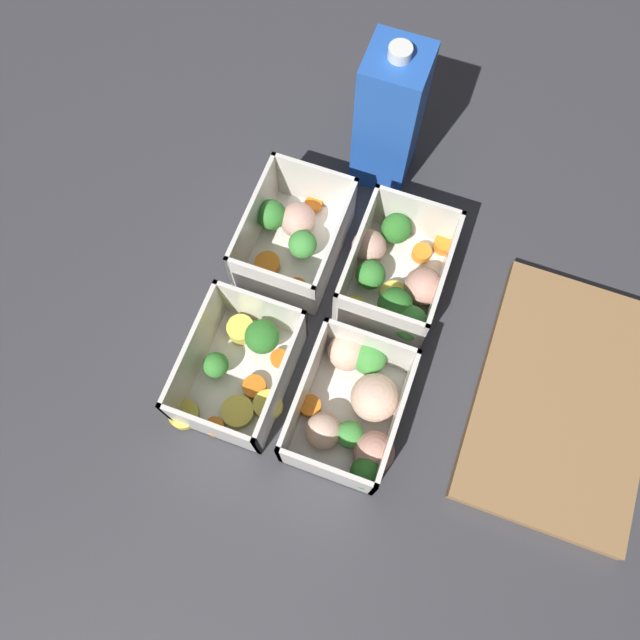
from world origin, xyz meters
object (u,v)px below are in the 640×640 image
object	(u,v)px
container_far_right	(356,407)
container_far_left	(396,276)
container_near_left	(293,234)
juice_carton	(391,120)
container_near_right	(241,368)

from	to	relation	value
container_far_right	container_far_left	bearing A→B (deg)	-178.20
container_near_left	container_far_right	distance (m)	0.22
juice_carton	container_far_left	bearing A→B (deg)	22.25
container_near_left	container_far_right	xyz separation A→B (m)	(0.17, 0.13, 0.00)
container_far_left	container_far_right	bearing A→B (deg)	1.80
container_near_left	container_near_right	distance (m)	0.17
container_far_left	container_near_right	bearing A→B (deg)	-38.18
container_far_right	juice_carton	xyz separation A→B (m)	(-0.31, -0.07, 0.07)
container_near_right	container_far_left	size ratio (longest dim) A/B	1.02
juice_carton	container_far_right	bearing A→B (deg)	12.16
container_near_left	container_far_left	bearing A→B (deg)	85.29
container_far_right	juice_carton	world-z (taller)	juice_carton
container_near_right	container_far_right	distance (m)	0.13
container_near_right	juice_carton	size ratio (longest dim) A/B	0.77
container_near_left	container_near_right	bearing A→B (deg)	1.51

